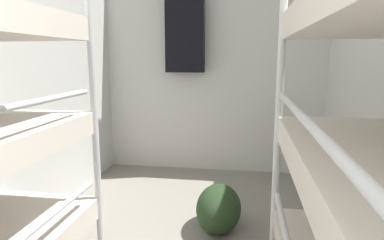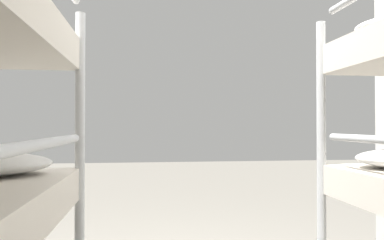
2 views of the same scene
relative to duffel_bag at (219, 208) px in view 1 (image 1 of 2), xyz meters
name	(u,v)px [view 1 (image 1 of 2)]	position (x,y,z in m)	size (l,w,h in m)	color
wall_back	(213,74)	(-0.19, 1.51, 0.99)	(2.69, 0.06, 2.34)	silver
duffel_bag	(219,208)	(0.00, 0.00, 0.00)	(0.36, 0.55, 0.36)	#23381E
hanging_coat	(185,32)	(-0.51, 1.36, 1.46)	(0.44, 0.12, 0.90)	black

